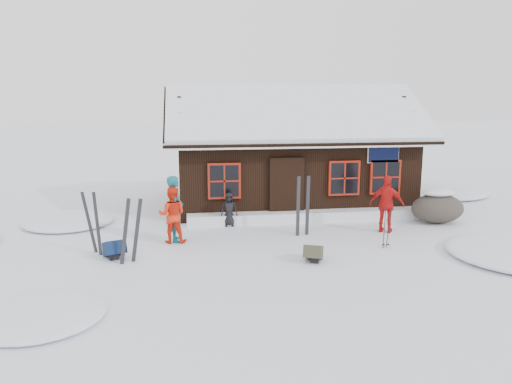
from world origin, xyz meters
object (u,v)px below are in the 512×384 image
skier_orange_left (172,215)px  boulder (438,207)px  ski_pair_left (131,232)px  skier_teal (175,209)px  ski_poles (387,228)px  skier_orange_right (387,204)px  backpack_olive (313,255)px  skier_crouched (229,209)px  backpack_blue (115,251)px

skier_orange_left → boulder: 8.37m
skier_orange_left → ski_pair_left: size_ratio=0.95×
skier_teal → ski_poles: (5.56, -1.41, -0.39)m
skier_orange_left → skier_orange_right: size_ratio=0.92×
skier_orange_right → skier_orange_left: bearing=33.4°
backpack_olive → ski_poles: bearing=41.6°
skier_crouched → backpack_olive: skier_crouched is taller
ski_poles → backpack_olive: size_ratio=1.99×
backpack_blue → skier_orange_left: bearing=17.5°
skier_crouched → ski_pair_left: size_ratio=0.64×
boulder → skier_teal: bearing=-173.8°
skier_orange_left → ski_pair_left: 1.82m
skier_orange_left → skier_crouched: size_ratio=1.50×
boulder → ski_poles: size_ratio=1.46×
skier_teal → backpack_blue: skier_teal is taller
skier_orange_left → backpack_olive: skier_orange_left is taller
skier_teal → ski_pair_left: bearing=147.1°
skier_orange_right → backpack_olive: size_ratio=2.95×
skier_crouched → boulder: 6.62m
backpack_blue → ski_poles: bearing=-22.3°
skier_teal → backpack_olive: size_ratio=3.19×
ski_poles → backpack_olive: ski_poles is taller
boulder → backpack_blue: 9.95m
boulder → backpack_olive: 5.77m
ski_poles → backpack_blue: size_ratio=1.82×
skier_crouched → skier_orange_right: bearing=-16.4°
skier_orange_right → backpack_olive: 3.64m
ski_pair_left → backpack_blue: (-0.47, 0.43, -0.60)m
ski_pair_left → ski_poles: (6.59, 0.28, -0.24)m
skier_teal → skier_crouched: bearing=-50.6°
skier_orange_left → skier_crouched: bearing=-133.0°
boulder → ski_pair_left: size_ratio=1.02×
skier_orange_right → boulder: bearing=-125.3°
ski_poles → skier_teal: bearing=165.7°
boulder → ski_pair_left: bearing=-164.4°
ski_poles → skier_orange_right: bearing=67.8°
skier_orange_right → skier_crouched: bearing=15.1°
backpack_olive → skier_crouched: bearing=137.4°
skier_crouched → skier_orange_left: bearing=-137.4°
skier_orange_left → backpack_olive: bearing=153.9°
skier_orange_left → ski_poles: bearing=172.2°
boulder → backpack_blue: boulder is taller
skier_orange_right → backpack_olive: (-2.79, -2.23, -0.69)m
skier_crouched → ski_pair_left: bearing=-130.0°
skier_orange_left → ski_poles: size_ratio=1.37×
backpack_olive → skier_orange_left: bearing=170.5°
skier_crouched → ski_pair_left: (-2.64, -3.09, 0.25)m
boulder → backpack_olive: boulder is taller
boulder → skier_orange_left: bearing=-173.0°
skier_orange_right → boulder: (2.07, 0.87, -0.35)m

